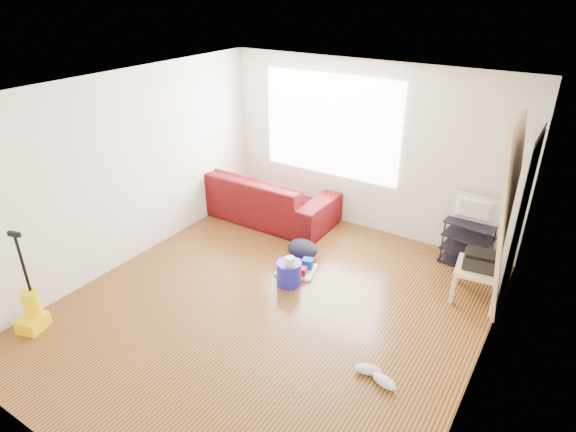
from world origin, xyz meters
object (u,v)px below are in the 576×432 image
Objects in this scene: cleaning_tray at (298,268)px; backpack at (302,256)px; sofa at (259,214)px; tv_stand at (467,243)px; side_table at (479,272)px; vacuum at (32,311)px; bucket at (289,284)px.

cleaning_tray is 1.29× the size of backpack.
sofa is 3.24m from tv_stand.
side_table is 1.30× the size of backpack.
sofa is 1.48m from backpack.
vacuum is (-3.65, -3.90, -0.10)m from tv_stand.
tv_stand is at bearing 35.96° from backpack.
vacuum is at bearing -126.16° from cleaning_tray.
bucket is at bearing -154.59° from side_table.
backpack is (-0.14, 0.35, -0.05)m from cleaning_tray.
sofa is 3.66m from vacuum.
bucket is 0.70× the size of backpack.
cleaning_tray is at bearing -162.46° from side_table.
bucket is 0.69m from backpack.
tv_stand is 1.14× the size of side_table.
sofa is at bearing 142.23° from cleaning_tray.
backpack is at bearing 106.62° from bucket.
bucket is 0.55× the size of cleaning_tray.
tv_stand reaches higher than sofa.
side_table is 5.08m from vacuum.
sofa is 3.56m from side_table.
cleaning_tray is (-0.06, 0.31, 0.05)m from bucket.
side_table is 1.01× the size of cleaning_tray.
bucket is at bearing -65.06° from backpack.
side_table is 2.29m from backpack.
sofa reaches higher than cleaning_tray.
vacuum is at bearing -141.02° from side_table.
tv_stand reaches higher than backpack.
sofa is at bearing 172.95° from side_table.
side_table is 1.84× the size of bucket.
tv_stand is 2.21m from backpack.
cleaning_tray is 3.14m from vacuum.
vacuum is (-0.43, -3.63, 0.22)m from sofa.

